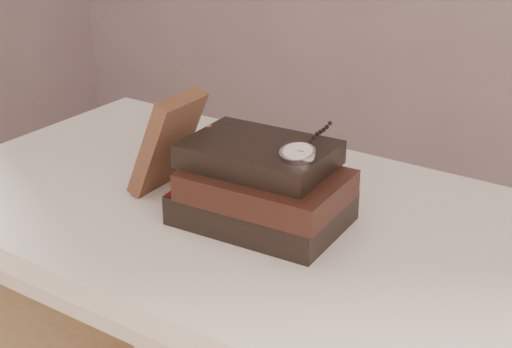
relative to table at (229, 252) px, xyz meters
The scene contains 5 objects.
table is the anchor object (origin of this frame).
book_stack 0.17m from the table, 18.98° to the right, with size 0.26×0.18×0.12m.
journal 0.20m from the table, 168.11° to the right, with size 0.03×0.11×0.17m, color #402518.
pocket_watch 0.27m from the table, 13.22° to the right, with size 0.05×0.15×0.02m.
eyeglasses 0.17m from the table, 99.71° to the left, with size 0.11×0.12×0.05m.
Camera 1 is at (0.63, -0.51, 1.27)m, focal length 52.38 mm.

